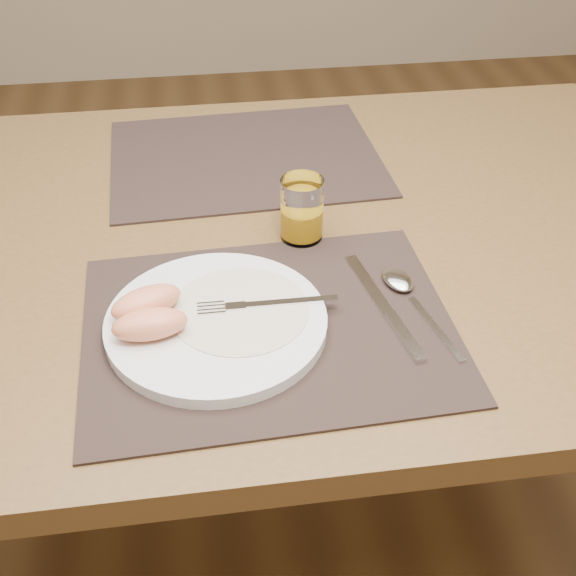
{
  "coord_description": "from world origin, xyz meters",
  "views": [
    {
      "loc": [
        -0.08,
        -0.88,
        1.34
      ],
      "look_at": [
        0.02,
        -0.17,
        0.77
      ],
      "focal_mm": 45.0,
      "sensor_mm": 36.0,
      "label": 1
    }
  ],
  "objects_px": {
    "placemat_far": "(245,157)",
    "juice_glass": "(302,212)",
    "placemat_near": "(269,327)",
    "table": "(262,274)",
    "fork": "(255,305)",
    "knife": "(389,314)",
    "plate": "(216,322)",
    "spoon": "(403,286)"
  },
  "relations": [
    {
      "from": "placemat_far",
      "to": "knife",
      "type": "bearing_deg",
      "value": -72.45
    },
    {
      "from": "placemat_near",
      "to": "knife",
      "type": "xyz_separation_m",
      "value": [
        0.15,
        -0.0,
        0.0
      ]
    },
    {
      "from": "placemat_near",
      "to": "fork",
      "type": "distance_m",
      "value": 0.03
    },
    {
      "from": "fork",
      "to": "plate",
      "type": "bearing_deg",
      "value": -163.14
    },
    {
      "from": "plate",
      "to": "juice_glass",
      "type": "bearing_deg",
      "value": 53.87
    },
    {
      "from": "placemat_far",
      "to": "fork",
      "type": "distance_m",
      "value": 0.42
    },
    {
      "from": "juice_glass",
      "to": "placemat_near",
      "type": "bearing_deg",
      "value": -110.39
    },
    {
      "from": "juice_glass",
      "to": "knife",
      "type": "bearing_deg",
      "value": -66.62
    },
    {
      "from": "knife",
      "to": "spoon",
      "type": "xyz_separation_m",
      "value": [
        0.03,
        0.05,
        0.0
      ]
    },
    {
      "from": "knife",
      "to": "table",
      "type": "bearing_deg",
      "value": 121.59
    },
    {
      "from": "placemat_far",
      "to": "juice_glass",
      "type": "bearing_deg",
      "value": -77.06
    },
    {
      "from": "placemat_near",
      "to": "table",
      "type": "bearing_deg",
      "value": 86.16
    },
    {
      "from": "placemat_far",
      "to": "plate",
      "type": "relative_size",
      "value": 1.67
    },
    {
      "from": "table",
      "to": "fork",
      "type": "bearing_deg",
      "value": -98.23
    },
    {
      "from": "placemat_near",
      "to": "knife",
      "type": "distance_m",
      "value": 0.15
    },
    {
      "from": "placemat_near",
      "to": "placemat_far",
      "type": "relative_size",
      "value": 1.0
    },
    {
      "from": "placemat_far",
      "to": "juice_glass",
      "type": "distance_m",
      "value": 0.26
    },
    {
      "from": "table",
      "to": "knife",
      "type": "height_order",
      "value": "knife"
    },
    {
      "from": "placemat_far",
      "to": "plate",
      "type": "distance_m",
      "value": 0.44
    },
    {
      "from": "juice_glass",
      "to": "plate",
      "type": "bearing_deg",
      "value": -126.13
    },
    {
      "from": "placemat_far",
      "to": "juice_glass",
      "type": "xyz_separation_m",
      "value": [
        0.06,
        -0.25,
        0.04
      ]
    },
    {
      "from": "knife",
      "to": "juice_glass",
      "type": "bearing_deg",
      "value": 113.38
    },
    {
      "from": "plate",
      "to": "spoon",
      "type": "height_order",
      "value": "plate"
    },
    {
      "from": "table",
      "to": "placemat_near",
      "type": "relative_size",
      "value": 3.11
    },
    {
      "from": "table",
      "to": "knife",
      "type": "distance_m",
      "value": 0.28
    },
    {
      "from": "placemat_near",
      "to": "knife",
      "type": "height_order",
      "value": "knife"
    },
    {
      "from": "placemat_far",
      "to": "knife",
      "type": "height_order",
      "value": "knife"
    },
    {
      "from": "placemat_near",
      "to": "placemat_far",
      "type": "xyz_separation_m",
      "value": [
        0.01,
        0.44,
        0.0
      ]
    },
    {
      "from": "table",
      "to": "placemat_far",
      "type": "relative_size",
      "value": 3.11
    },
    {
      "from": "plate",
      "to": "fork",
      "type": "xyz_separation_m",
      "value": [
        0.05,
        0.01,
        0.01
      ]
    },
    {
      "from": "spoon",
      "to": "table",
      "type": "bearing_deg",
      "value": 133.92
    },
    {
      "from": "fork",
      "to": "knife",
      "type": "distance_m",
      "value": 0.17
    },
    {
      "from": "spoon",
      "to": "fork",
      "type": "bearing_deg",
      "value": -172.14
    },
    {
      "from": "plate",
      "to": "juice_glass",
      "type": "relative_size",
      "value": 2.94
    },
    {
      "from": "placemat_near",
      "to": "juice_glass",
      "type": "height_order",
      "value": "juice_glass"
    },
    {
      "from": "knife",
      "to": "juice_glass",
      "type": "distance_m",
      "value": 0.21
    },
    {
      "from": "spoon",
      "to": "juice_glass",
      "type": "bearing_deg",
      "value": 128.64
    },
    {
      "from": "juice_glass",
      "to": "fork",
      "type": "bearing_deg",
      "value": -116.6
    },
    {
      "from": "spoon",
      "to": "knife",
      "type": "bearing_deg",
      "value": -122.23
    },
    {
      "from": "placemat_near",
      "to": "knife",
      "type": "relative_size",
      "value": 2.05
    },
    {
      "from": "placemat_far",
      "to": "juice_glass",
      "type": "relative_size",
      "value": 4.91
    },
    {
      "from": "juice_glass",
      "to": "spoon",
      "type": "bearing_deg",
      "value": -51.36
    }
  ]
}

